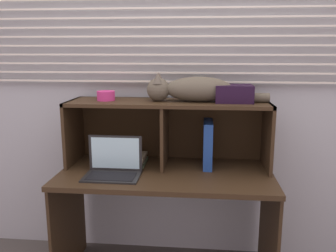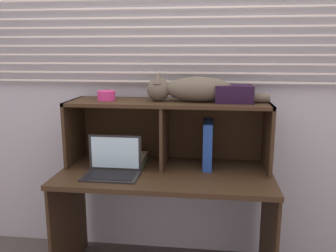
{
  "view_description": "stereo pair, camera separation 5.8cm",
  "coord_description": "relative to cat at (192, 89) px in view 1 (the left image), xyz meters",
  "views": [
    {
      "loc": [
        0.22,
        -1.92,
        1.46
      ],
      "look_at": [
        0.0,
        0.32,
        0.99
      ],
      "focal_mm": 38.16,
      "sensor_mm": 36.0,
      "label": 1
    },
    {
      "loc": [
        0.27,
        -1.91,
        1.46
      ],
      "look_at": [
        0.0,
        0.32,
        0.99
      ],
      "focal_mm": 38.16,
      "sensor_mm": 36.0,
      "label": 2
    }
  ],
  "objects": [
    {
      "name": "back_panel_with_blinds",
      "position": [
        -0.15,
        0.23,
        0.03
      ],
      "size": [
        4.4,
        0.08,
        2.5
      ],
      "color": "#AFB3B7",
      "rests_on": "ground"
    },
    {
      "name": "desk",
      "position": [
        -0.15,
        -0.13,
        -0.65
      ],
      "size": [
        1.31,
        0.65,
        0.72
      ],
      "color": "#352515",
      "rests_on": "ground"
    },
    {
      "name": "hutch_shelf_unit",
      "position": [
        -0.15,
        0.03,
        -0.2
      ],
      "size": [
        1.28,
        0.37,
        0.42
      ],
      "color": "#352515",
      "rests_on": "desk"
    },
    {
      "name": "cat",
      "position": [
        0.0,
        0.0,
        0.0
      ],
      "size": [
        0.76,
        0.17,
        0.18
      ],
      "color": "brown",
      "rests_on": "hutch_shelf_unit"
    },
    {
      "name": "laptop",
      "position": [
        -0.46,
        -0.23,
        -0.45
      ],
      "size": [
        0.33,
        0.21,
        0.23
      ],
      "color": "black",
      "rests_on": "desk"
    },
    {
      "name": "binder_upright",
      "position": [
        0.11,
        0.0,
        -0.35
      ],
      "size": [
        0.06,
        0.25,
        0.3
      ],
      "primitive_type": "cube",
      "color": "navy",
      "rests_on": "desk"
    },
    {
      "name": "book_stack",
      "position": [
        -0.38,
        -0.0,
        -0.47
      ],
      "size": [
        0.17,
        0.21,
        0.06
      ],
      "color": "#4D6246",
      "rests_on": "desk"
    },
    {
      "name": "small_basket",
      "position": [
        -0.55,
        0.0,
        -0.05
      ],
      "size": [
        0.12,
        0.12,
        0.06
      ],
      "primitive_type": "cylinder",
      "color": "#CE347C",
      "rests_on": "hutch_shelf_unit"
    },
    {
      "name": "storage_box",
      "position": [
        0.26,
        0.0,
        -0.02
      ],
      "size": [
        0.23,
        0.19,
        0.11
      ],
      "primitive_type": "cube",
      "color": "black",
      "rests_on": "hutch_shelf_unit"
    }
  ]
}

